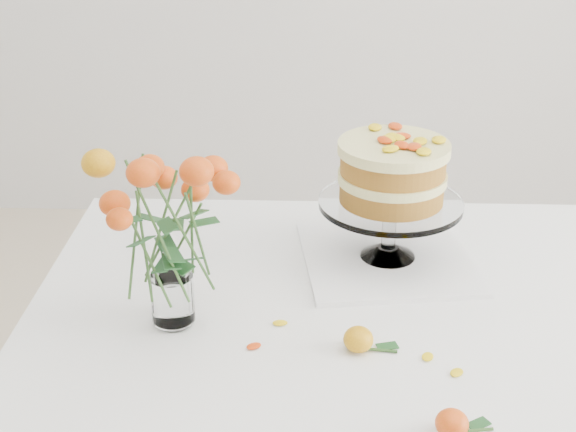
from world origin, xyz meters
name	(u,v)px	position (x,y,z in m)	size (l,w,h in m)	color
table	(426,350)	(0.00, 0.00, 0.67)	(1.43, 0.93, 0.76)	#A57C60
napkin	(387,258)	(-0.06, 0.18, 0.76)	(0.32, 0.32, 0.01)	white
cake_stand	(392,178)	(-0.06, 0.18, 0.93)	(0.27, 0.27, 0.25)	silver
rose_vase	(166,209)	(-0.44, -0.05, 0.97)	(0.31, 0.31, 0.37)	silver
loose_rose_near	(359,339)	(-0.13, -0.12, 0.78)	(0.09, 0.05, 0.04)	gold
loose_rose_far	(452,424)	(-0.01, -0.32, 0.78)	(0.08, 0.05, 0.04)	#CD4F0A
stray_petal_a	(364,341)	(-0.12, -0.10, 0.76)	(0.03, 0.02, 0.00)	yellow
stray_petal_b	(428,357)	(-0.02, -0.14, 0.76)	(0.03, 0.02, 0.00)	yellow
stray_petal_c	(457,373)	(0.02, -0.18, 0.76)	(0.03, 0.02, 0.00)	yellow
stray_petal_d	(280,323)	(-0.26, -0.05, 0.76)	(0.03, 0.02, 0.00)	yellow
stray_petal_e	(254,346)	(-0.30, -0.12, 0.76)	(0.03, 0.02, 0.00)	yellow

